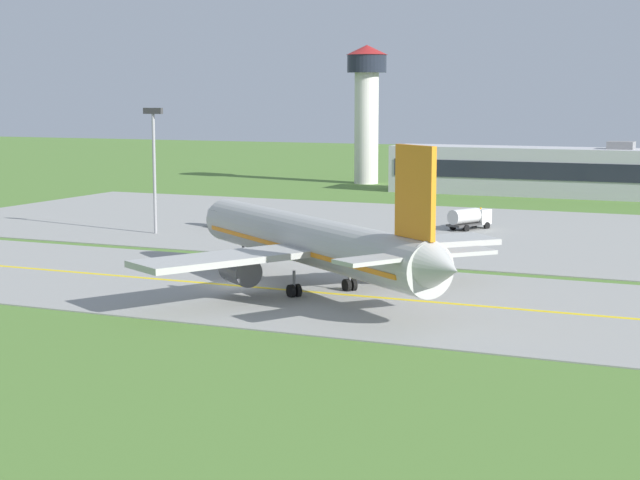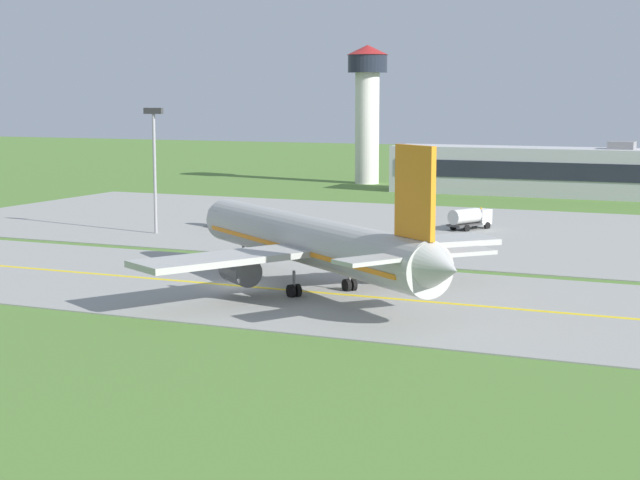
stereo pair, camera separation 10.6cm
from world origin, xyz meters
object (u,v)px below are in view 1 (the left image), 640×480
at_px(airplane_lead, 313,242).
at_px(service_truck_fuel, 469,217).
at_px(service_truck_catering, 228,216).
at_px(apron_light_mast, 154,154).
at_px(control_tower, 367,100).

distance_m(airplane_lead, service_truck_fuel, 43.60).
relative_size(service_truck_catering, apron_light_mast, 0.43).
distance_m(service_truck_fuel, control_tower, 68.57).
bearing_deg(airplane_lead, service_truck_fuel, 88.44).
bearing_deg(service_truck_catering, airplane_lead, -51.53).
relative_size(airplane_lead, apron_light_mast, 2.30).
xyz_separation_m(service_truck_fuel, apron_light_mast, (-32.66, -18.38, 7.79)).
height_order(service_truck_fuel, control_tower, control_tower).
distance_m(control_tower, apron_light_mast, 75.74).
xyz_separation_m(control_tower, apron_light_mast, (2.78, -75.45, -5.98)).
bearing_deg(service_truck_fuel, control_tower, 121.84).
bearing_deg(apron_light_mast, service_truck_catering, 55.40).
relative_size(airplane_lead, service_truck_catering, 5.36).
bearing_deg(airplane_lead, service_truck_catering, 128.47).
xyz_separation_m(service_truck_fuel, control_tower, (-35.44, 57.07, 13.77)).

